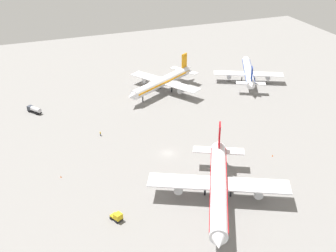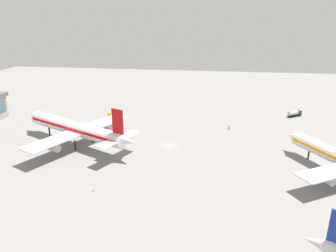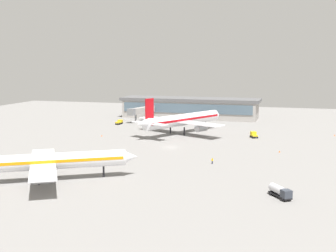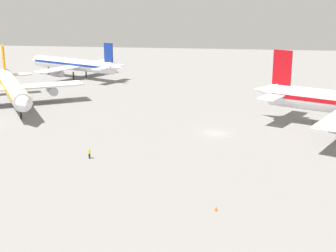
{
  "view_description": "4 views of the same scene",
  "coord_description": "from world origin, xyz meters",
  "px_view_note": "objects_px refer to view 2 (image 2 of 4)",
  "views": [
    {
      "loc": [
        -45.67,
        -120.01,
        77.0
      ],
      "look_at": [
        3.32,
        8.63,
        5.41
      ],
      "focal_mm": 48.43,
      "sensor_mm": 36.0,
      "label": 1
    },
    {
      "loc": [
        96.59,
        13.6,
        40.83
      ],
      "look_at": [
        -11.56,
        -1.83,
        2.42
      ],
      "focal_mm": 34.61,
      "sensor_mm": 36.0,
      "label": 2
    },
    {
      "loc": [
        -41.17,
        142.99,
        28.6
      ],
      "look_at": [
        3.5,
        -9.08,
        5.79
      ],
      "focal_mm": 48.66,
      "sensor_mm": 36.0,
      "label": 3
    },
    {
      "loc": [
        -92.51,
        -3.37,
        26.88
      ],
      "look_at": [
        -11.47,
        7.77,
        4.27
      ],
      "focal_mm": 52.53,
      "sensor_mm": 36.0,
      "label": 4
    }
  ],
  "objects_px": {
    "ground_crew_worker": "(229,127)",
    "safety_cone_near_gate": "(176,113)",
    "baggage_tug": "(111,115)",
    "airplane_at_gate": "(77,129)",
    "fuel_truck": "(295,113)",
    "safety_cone_mid_apron": "(104,98)",
    "safety_cone_far_side": "(93,190)"
  },
  "relations": [
    {
      "from": "ground_crew_worker",
      "to": "safety_cone_near_gate",
      "type": "bearing_deg",
      "value": 89.93
    },
    {
      "from": "airplane_at_gate",
      "to": "safety_cone_near_gate",
      "type": "xyz_separation_m",
      "value": [
        -38.98,
        27.63,
        -5.15
      ]
    },
    {
      "from": "safety_cone_near_gate",
      "to": "airplane_at_gate",
      "type": "bearing_deg",
      "value": -35.33
    },
    {
      "from": "ground_crew_worker",
      "to": "safety_cone_near_gate",
      "type": "relative_size",
      "value": 2.78
    },
    {
      "from": "safety_cone_mid_apron",
      "to": "safety_cone_far_side",
      "type": "bearing_deg",
      "value": 17.12
    },
    {
      "from": "fuel_truck",
      "to": "ground_crew_worker",
      "type": "distance_m",
      "value": 33.81
    },
    {
      "from": "baggage_tug",
      "to": "safety_cone_near_gate",
      "type": "height_order",
      "value": "baggage_tug"
    },
    {
      "from": "airplane_at_gate",
      "to": "fuel_truck",
      "type": "relative_size",
      "value": 7.35
    },
    {
      "from": "safety_cone_near_gate",
      "to": "safety_cone_mid_apron",
      "type": "distance_m",
      "value": 42.86
    },
    {
      "from": "airplane_at_gate",
      "to": "safety_cone_mid_apron",
      "type": "distance_m",
      "value": 58.96
    },
    {
      "from": "safety_cone_mid_apron",
      "to": "safety_cone_far_side",
      "type": "height_order",
      "value": "same"
    },
    {
      "from": "fuel_truck",
      "to": "safety_cone_mid_apron",
      "type": "distance_m",
      "value": 89.18
    },
    {
      "from": "airplane_at_gate",
      "to": "ground_crew_worker",
      "type": "height_order",
      "value": "airplane_at_gate"
    },
    {
      "from": "baggage_tug",
      "to": "fuel_truck",
      "type": "bearing_deg",
      "value": 162.99
    },
    {
      "from": "safety_cone_near_gate",
      "to": "fuel_truck",
      "type": "bearing_deg",
      "value": 92.81
    },
    {
      "from": "baggage_tug",
      "to": "safety_cone_far_side",
      "type": "distance_m",
      "value": 57.45
    },
    {
      "from": "fuel_truck",
      "to": "safety_cone_far_side",
      "type": "relative_size",
      "value": 10.38
    },
    {
      "from": "safety_cone_far_side",
      "to": "safety_cone_near_gate",
      "type": "bearing_deg",
      "value": 169.54
    },
    {
      "from": "fuel_truck",
      "to": "ground_crew_worker",
      "type": "height_order",
      "value": "fuel_truck"
    },
    {
      "from": "fuel_truck",
      "to": "ground_crew_worker",
      "type": "bearing_deg",
      "value": -179.98
    },
    {
      "from": "airplane_at_gate",
      "to": "safety_cone_far_side",
      "type": "xyz_separation_m",
      "value": [
        27.56,
        15.35,
        -5.15
      ]
    },
    {
      "from": "safety_cone_near_gate",
      "to": "safety_cone_mid_apron",
      "type": "bearing_deg",
      "value": -115.91
    },
    {
      "from": "baggage_tug",
      "to": "ground_crew_worker",
      "type": "bearing_deg",
      "value": 145.03
    },
    {
      "from": "fuel_truck",
      "to": "baggage_tug",
      "type": "xyz_separation_m",
      "value": [
        13.06,
        -74.63,
        -0.23
      ]
    },
    {
      "from": "ground_crew_worker",
      "to": "safety_cone_near_gate",
      "type": "distance_m",
      "value": 27.73
    },
    {
      "from": "baggage_tug",
      "to": "safety_cone_near_gate",
      "type": "distance_m",
      "value": 27.66
    },
    {
      "from": "ground_crew_worker",
      "to": "baggage_tug",
      "type": "bearing_deg",
      "value": 120.51
    },
    {
      "from": "airplane_at_gate",
      "to": "baggage_tug",
      "type": "distance_m",
      "value": 28.74
    },
    {
      "from": "airplane_at_gate",
      "to": "ground_crew_worker",
      "type": "bearing_deg",
      "value": -129.85
    },
    {
      "from": "airplane_at_gate",
      "to": "fuel_truck",
      "type": "distance_m",
      "value": 87.3
    },
    {
      "from": "fuel_truck",
      "to": "safety_cone_mid_apron",
      "type": "bearing_deg",
      "value": 133.79
    },
    {
      "from": "baggage_tug",
      "to": "safety_cone_far_side",
      "type": "bearing_deg",
      "value": 76.38
    }
  ]
}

